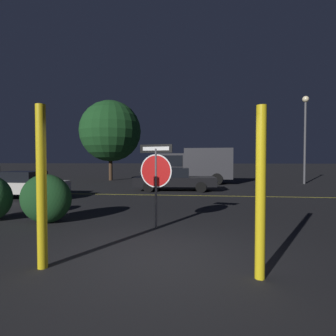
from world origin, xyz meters
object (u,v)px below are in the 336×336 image
object	(u,v)px
stop_sign	(156,170)
delivery_truck	(194,164)
yellow_pole_left	(42,187)
passing_car_1	(20,185)
tree_0	(110,131)
hedge_bush_1	(46,199)
yellow_pole_right	(261,193)
street_lamp	(305,126)
passing_car_2	(174,179)

from	to	relation	value
stop_sign	delivery_truck	distance (m)	13.64
yellow_pole_left	passing_car_1	xyz separation A→B (m)	(-5.72, 7.37, -0.71)
passing_car_1	delivery_truck	world-z (taller)	delivery_truck
stop_sign	tree_0	world-z (taller)	tree_0
yellow_pole_left	hedge_bush_1	world-z (taller)	yellow_pole_left
yellow_pole_right	tree_0	distance (m)	20.59
stop_sign	passing_car_1	xyz separation A→B (m)	(-7.21, 4.62, -0.89)
hedge_bush_1	street_lamp	distance (m)	18.83
hedge_bush_1	passing_car_1	world-z (taller)	hedge_bush_1
stop_sign	yellow_pole_left	xyz separation A→B (m)	(-1.49, -2.75, -0.18)
passing_car_2	delivery_truck	world-z (taller)	delivery_truck
hedge_bush_1	street_lamp	size ratio (longest dim) A/B	0.23
yellow_pole_right	passing_car_2	distance (m)	11.58
tree_0	street_lamp	bearing A→B (deg)	-6.52
tree_0	delivery_truck	bearing A→B (deg)	-15.86
passing_car_1	passing_car_2	distance (m)	8.00
passing_car_1	delivery_truck	distance (m)	12.10
stop_sign	passing_car_1	bearing A→B (deg)	161.10
stop_sign	yellow_pole_right	world-z (taller)	yellow_pole_right
passing_car_1	hedge_bush_1	bearing A→B (deg)	-138.81
yellow_pole_left	tree_0	size ratio (longest dim) A/B	0.39
yellow_pole_left	passing_car_2	world-z (taller)	yellow_pole_left
passing_car_2	street_lamp	xyz separation A→B (m)	(9.41, 5.33, 3.69)
passing_car_1	tree_0	size ratio (longest dim) A/B	0.62
hedge_bush_1	delivery_truck	bearing A→B (deg)	73.10
yellow_pole_right	street_lamp	distance (m)	18.38
stop_sign	passing_car_1	distance (m)	8.61
street_lamp	stop_sign	bearing A→B (deg)	-123.35
yellow_pole_left	yellow_pole_right	distance (m)	3.53
stop_sign	delivery_truck	xyz separation A→B (m)	(0.83, 13.61, -0.06)
delivery_truck	passing_car_1	bearing A→B (deg)	143.12
passing_car_2	delivery_truck	xyz separation A→B (m)	(1.09, 5.03, 0.81)
stop_sign	passing_car_1	world-z (taller)	stop_sign
stop_sign	delivery_truck	bearing A→B (deg)	100.23
hedge_bush_1	stop_sign	bearing A→B (deg)	-3.94
passing_car_1	passing_car_2	size ratio (longest dim) A/B	0.88
yellow_pole_left	street_lamp	bearing A→B (deg)	57.43
hedge_bush_1	passing_car_2	size ratio (longest dim) A/B	0.30
street_lamp	tree_0	xyz separation A→B (m)	(-15.70, 1.80, -0.01)
stop_sign	passing_car_2	size ratio (longest dim) A/B	0.45
yellow_pole_right	passing_car_2	size ratio (longest dim) A/B	0.54
stop_sign	yellow_pole_left	bearing A→B (deg)	-104.68
hedge_bush_1	passing_car_1	bearing A→B (deg)	132.13
passing_car_2	tree_0	xyz separation A→B (m)	(-6.29, 7.13, 3.68)
delivery_truck	passing_car_2	bearing A→B (deg)	172.70
yellow_pole_right	yellow_pole_left	bearing A→B (deg)	179.97
yellow_pole_left	delivery_truck	distance (m)	16.53
yellow_pole_left	hedge_bush_1	xyz separation A→B (m)	(-1.74, 2.98, -0.66)
yellow_pole_left	passing_car_2	bearing A→B (deg)	83.78
yellow_pole_right	street_lamp	size ratio (longest dim) A/B	0.40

